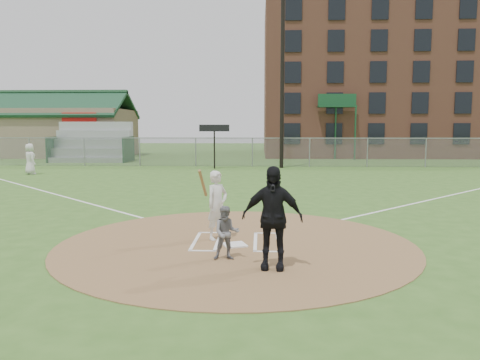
{
  "coord_description": "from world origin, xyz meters",
  "views": [
    {
      "loc": [
        0.56,
        -10.84,
        2.75
      ],
      "look_at": [
        0.0,
        2.0,
        1.3
      ],
      "focal_mm": 35.0,
      "sensor_mm": 36.0,
      "label": 1
    }
  ],
  "objects_px": {
    "home_plate": "(235,245)",
    "batter_at_plate": "(217,205)",
    "umpire": "(272,218)",
    "catcher": "(226,233)",
    "ondeck_player": "(30,159)"
  },
  "relations": [
    {
      "from": "home_plate",
      "to": "catcher",
      "type": "distance_m",
      "value": 1.28
    },
    {
      "from": "home_plate",
      "to": "ondeck_player",
      "type": "relative_size",
      "value": 0.28
    },
    {
      "from": "umpire",
      "to": "batter_at_plate",
      "type": "height_order",
      "value": "umpire"
    },
    {
      "from": "home_plate",
      "to": "batter_at_plate",
      "type": "height_order",
      "value": "batter_at_plate"
    },
    {
      "from": "catcher",
      "to": "ondeck_player",
      "type": "bearing_deg",
      "value": 119.95
    },
    {
      "from": "catcher",
      "to": "home_plate",
      "type": "bearing_deg",
      "value": 78.13
    },
    {
      "from": "batter_at_plate",
      "to": "home_plate",
      "type": "bearing_deg",
      "value": -52.61
    },
    {
      "from": "home_plate",
      "to": "batter_at_plate",
      "type": "bearing_deg",
      "value": 127.39
    },
    {
      "from": "umpire",
      "to": "ondeck_player",
      "type": "relative_size",
      "value": 1.11
    },
    {
      "from": "ondeck_player",
      "to": "batter_at_plate",
      "type": "relative_size",
      "value": 1.02
    },
    {
      "from": "batter_at_plate",
      "to": "umpire",
      "type": "bearing_deg",
      "value": -61.19
    },
    {
      "from": "ondeck_player",
      "to": "catcher",
      "type": "bearing_deg",
      "value": 167.72
    },
    {
      "from": "catcher",
      "to": "batter_at_plate",
      "type": "height_order",
      "value": "batter_at_plate"
    },
    {
      "from": "catcher",
      "to": "batter_at_plate",
      "type": "relative_size",
      "value": 0.63
    },
    {
      "from": "home_plate",
      "to": "umpire",
      "type": "distance_m",
      "value": 2.15
    }
  ]
}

